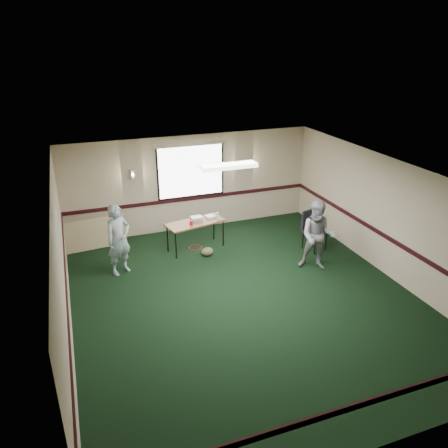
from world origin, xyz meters
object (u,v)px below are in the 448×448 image
object	(u,v)px
folding_table	(195,224)
person_left	(119,240)
conference_chair	(313,227)
projector	(196,218)
person_right	(318,236)

from	to	relation	value
folding_table	person_left	world-z (taller)	person_left
folding_table	conference_chair	xyz separation A→B (m)	(2.85, -1.01, -0.09)
folding_table	projector	distance (m)	0.15
folding_table	projector	size ratio (longest dim) A/B	5.62
folding_table	projector	xyz separation A→B (m)	(0.06, 0.10, 0.10)
person_left	projector	bearing A→B (deg)	-9.42
projector	folding_table	bearing A→B (deg)	-121.18
person_left	person_right	distance (m)	4.61
projector	person_left	bearing A→B (deg)	-161.62
person_left	folding_table	bearing A→B (deg)	-11.45
person_right	projector	bearing A→B (deg)	171.04
folding_table	person_left	xyz separation A→B (m)	(-2.01, -0.60, 0.15)
folding_table	conference_chair	bearing A→B (deg)	-31.72
folding_table	person_right	xyz separation A→B (m)	(2.39, -1.99, 0.15)
folding_table	person_right	bearing A→B (deg)	-52.00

